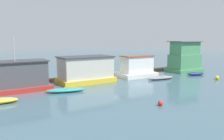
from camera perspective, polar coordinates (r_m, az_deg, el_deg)
ground_plane at (r=30.00m, az=-1.00°, el=-2.42°), size 200.00×200.00×0.00m
dock_walkway at (r=32.76m, az=-3.91°, el=-1.27°), size 42.40×1.42×0.30m
houseboat_red at (r=25.38m, az=-23.59°, el=-1.56°), size 6.85×3.72×5.70m
houseboat_yellow at (r=28.03m, az=-6.91°, el=0.10°), size 6.93×4.10×3.31m
houseboat_white at (r=31.95m, az=6.53°, el=0.71°), size 5.60×3.24×3.13m
houseboat_green at (r=38.83m, az=18.46°, el=3.06°), size 5.86×3.65×5.14m
dinghy_teal at (r=23.31m, az=-12.07°, el=-5.10°), size 4.17×2.29×0.44m
dinghy_grey at (r=30.56m, az=12.57°, el=-1.96°), size 4.16×1.81×0.48m
dinghy_navy at (r=35.68m, az=21.02°, el=-0.86°), size 3.16×1.84×0.50m
buoy_red at (r=18.69m, az=12.52°, el=-8.43°), size 0.44×0.44×0.44m
buoy_yellow at (r=32.80m, az=25.72°, el=-1.83°), size 0.55×0.55×0.55m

